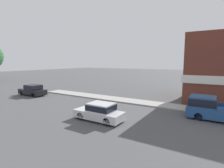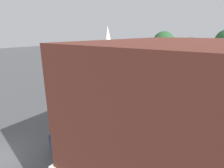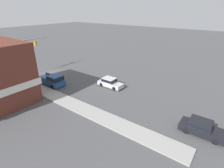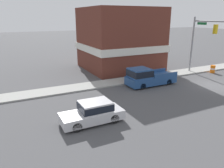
{
  "view_description": "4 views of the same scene",
  "coord_description": "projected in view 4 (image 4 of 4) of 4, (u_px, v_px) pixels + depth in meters",
  "views": [
    {
      "loc": [
        -13.91,
        6.26,
        5.01
      ],
      "look_at": [
        0.41,
        15.05,
        2.85
      ],
      "focal_mm": 28.0,
      "sensor_mm": 36.0,
      "label": 1
    },
    {
      "loc": [
        12.68,
        -3.12,
        8.59
      ],
      "look_at": [
        0.61,
        13.1,
        2.66
      ],
      "focal_mm": 28.0,
      "sensor_mm": 36.0,
      "label": 2
    },
    {
      "loc": [
        19.3,
        31.13,
        12.3
      ],
      "look_at": [
        0.1,
        16.81,
        1.8
      ],
      "focal_mm": 28.0,
      "sensor_mm": 36.0,
      "label": 3
    },
    {
      "loc": [
        -15.11,
        19.81,
        7.13
      ],
      "look_at": [
        -0.13,
        12.26,
        1.92
      ],
      "focal_mm": 35.0,
      "sensor_mm": 36.0,
      "label": 4
    }
  ],
  "objects": [
    {
      "name": "corner_brick_building",
      "position": [
        120.0,
        40.0,
        30.4
      ],
      "size": [
        9.42,
        9.98,
        8.28
      ],
      "color": "brown",
      "rests_on": "ground"
    },
    {
      "name": "construction_barrel",
      "position": [
        213.0,
        69.0,
        28.66
      ],
      "size": [
        0.63,
        0.63,
        1.0
      ],
      "color": "orange",
      "rests_on": "ground"
    },
    {
      "name": "car_lead",
      "position": [
        93.0,
        112.0,
        15.13
      ],
      "size": [
        1.77,
        4.35,
        1.53
      ],
      "color": "black",
      "rests_on": "ground"
    },
    {
      "name": "ground_plane",
      "position": [
        213.0,
        86.0,
        23.51
      ],
      "size": [
        200.0,
        200.0,
        0.0
      ],
      "primitive_type": "plane",
      "color": "#4C4C4F"
    },
    {
      "name": "pickup_truck_parked",
      "position": [
        147.0,
        77.0,
        23.24
      ],
      "size": [
        2.1,
        5.45,
        1.97
      ],
      "color": "black",
      "rests_on": "ground"
    },
    {
      "name": "near_signal_assembly",
      "position": [
        211.0,
        34.0,
        25.63
      ],
      "size": [
        8.55,
        0.49,
        7.09
      ],
      "color": "gray",
      "rests_on": "ground"
    },
    {
      "name": "sidewalk_curb",
      "position": [
        176.0,
        73.0,
        28.35
      ],
      "size": [
        2.4,
        60.0,
        0.14
      ],
      "color": "#9E9E99",
      "rests_on": "ground"
    }
  ]
}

